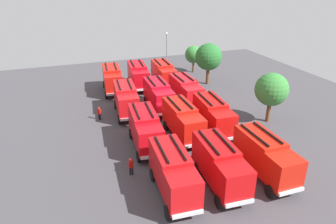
{
  "coord_description": "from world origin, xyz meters",
  "views": [
    {
      "loc": [
        32.08,
        -11.71,
        16.75
      ],
      "look_at": [
        0.0,
        0.0,
        1.4
      ],
      "focal_mm": 33.0,
      "sensor_mm": 36.0,
      "label": 1
    }
  ],
  "objects_px": {
    "firefighter_0": "(233,122)",
    "traffic_cone_0": "(197,101)",
    "fire_truck_9": "(186,90)",
    "fire_truck_3": "(173,172)",
    "fire_truck_7": "(220,164)",
    "tree_0": "(194,55)",
    "fire_truck_8": "(164,73)",
    "firefighter_1": "(99,113)",
    "fire_truck_6": "(183,120)",
    "tree_2": "(272,90)",
    "fire_truck_10": "(213,115)",
    "firefighter_3": "(261,141)",
    "fire_truck_5": "(158,95)",
    "fire_truck_11": "(266,155)",
    "firefighter_2": "(131,166)",
    "fire_truck_4": "(138,75)",
    "fire_truck_1": "(126,99)",
    "fire_truck_0": "(112,78)",
    "lamppost": "(167,50)",
    "tree_1": "(209,57)",
    "fire_truck_2": "(145,128)"
  },
  "relations": [
    {
      "from": "fire_truck_1",
      "to": "fire_truck_8",
      "type": "height_order",
      "value": "same"
    },
    {
      "from": "fire_truck_6",
      "to": "tree_2",
      "type": "distance_m",
      "value": 11.64
    },
    {
      "from": "firefighter_1",
      "to": "fire_truck_11",
      "type": "bearing_deg",
      "value": -95.01
    },
    {
      "from": "fire_truck_10",
      "to": "tree_2",
      "type": "height_order",
      "value": "tree_2"
    },
    {
      "from": "fire_truck_3",
      "to": "fire_truck_9",
      "type": "height_order",
      "value": "same"
    },
    {
      "from": "tree_2",
      "to": "fire_truck_2",
      "type": "bearing_deg",
      "value": -87.23
    },
    {
      "from": "traffic_cone_0",
      "to": "firefighter_2",
      "type": "bearing_deg",
      "value": -43.43
    },
    {
      "from": "fire_truck_5",
      "to": "fire_truck_2",
      "type": "bearing_deg",
      "value": -24.02
    },
    {
      "from": "firefighter_3",
      "to": "lamppost",
      "type": "relative_size",
      "value": 0.22
    },
    {
      "from": "firefighter_3",
      "to": "traffic_cone_0",
      "type": "distance_m",
      "value": 13.74
    },
    {
      "from": "fire_truck_8",
      "to": "firefighter_1",
      "type": "distance_m",
      "value": 14.91
    },
    {
      "from": "fire_truck_10",
      "to": "traffic_cone_0",
      "type": "xyz_separation_m",
      "value": [
        -8.63,
        2.05,
        -1.83
      ]
    },
    {
      "from": "fire_truck_3",
      "to": "fire_truck_10",
      "type": "distance_m",
      "value": 11.98
    },
    {
      "from": "fire_truck_4",
      "to": "traffic_cone_0",
      "type": "bearing_deg",
      "value": 40.19
    },
    {
      "from": "fire_truck_0",
      "to": "fire_truck_4",
      "type": "relative_size",
      "value": 1.0
    },
    {
      "from": "fire_truck_11",
      "to": "firefighter_3",
      "type": "distance_m",
      "value": 5.14
    },
    {
      "from": "fire_truck_10",
      "to": "firefighter_3",
      "type": "height_order",
      "value": "fire_truck_10"
    },
    {
      "from": "traffic_cone_0",
      "to": "fire_truck_9",
      "type": "bearing_deg",
      "value": -84.51
    },
    {
      "from": "firefighter_2",
      "to": "tree_0",
      "type": "xyz_separation_m",
      "value": [
        -27.45,
        18.54,
        2.37
      ]
    },
    {
      "from": "lamppost",
      "to": "fire_truck_7",
      "type": "bearing_deg",
      "value": -12.15
    },
    {
      "from": "fire_truck_2",
      "to": "lamppost",
      "type": "relative_size",
      "value": 1.01
    },
    {
      "from": "fire_truck_7",
      "to": "tree_0",
      "type": "bearing_deg",
      "value": 163.16
    },
    {
      "from": "fire_truck_7",
      "to": "firefighter_0",
      "type": "distance_m",
      "value": 10.94
    },
    {
      "from": "tree_1",
      "to": "lamppost",
      "type": "relative_size",
      "value": 0.91
    },
    {
      "from": "fire_truck_9",
      "to": "lamppost",
      "type": "relative_size",
      "value": 0.99
    },
    {
      "from": "fire_truck_4",
      "to": "fire_truck_7",
      "type": "xyz_separation_m",
      "value": [
        26.54,
        -0.02,
        0.0
      ]
    },
    {
      "from": "fire_truck_9",
      "to": "firefighter_3",
      "type": "bearing_deg",
      "value": 12.65
    },
    {
      "from": "fire_truck_7",
      "to": "traffic_cone_0",
      "type": "relative_size",
      "value": 11.35
    },
    {
      "from": "fire_truck_4",
      "to": "firefighter_1",
      "type": "distance_m",
      "value": 12.46
    },
    {
      "from": "fire_truck_4",
      "to": "tree_1",
      "type": "bearing_deg",
      "value": 85.89
    },
    {
      "from": "fire_truck_5",
      "to": "tree_2",
      "type": "distance_m",
      "value": 14.19
    },
    {
      "from": "fire_truck_10",
      "to": "tree_0",
      "type": "relative_size",
      "value": 1.51
    },
    {
      "from": "fire_truck_9",
      "to": "fire_truck_3",
      "type": "bearing_deg",
      "value": -25.27
    },
    {
      "from": "fire_truck_1",
      "to": "firefighter_3",
      "type": "xyz_separation_m",
      "value": [
        13.31,
        11.22,
        -1.27
      ]
    },
    {
      "from": "fire_truck_10",
      "to": "lamppost",
      "type": "distance_m",
      "value": 24.24
    },
    {
      "from": "firefighter_0",
      "to": "traffic_cone_0",
      "type": "relative_size",
      "value": 2.7
    },
    {
      "from": "fire_truck_0",
      "to": "fire_truck_7",
      "type": "xyz_separation_m",
      "value": [
        26.17,
        4.18,
        0.0
      ]
    },
    {
      "from": "fire_truck_11",
      "to": "fire_truck_0",
      "type": "bearing_deg",
      "value": -161.26
    },
    {
      "from": "firefighter_3",
      "to": "lamppost",
      "type": "xyz_separation_m",
      "value": [
        -29.03,
        -0.03,
        3.35
      ]
    },
    {
      "from": "fire_truck_0",
      "to": "lamppost",
      "type": "distance_m",
      "value": 13.35
    },
    {
      "from": "fire_truck_0",
      "to": "firefighter_0",
      "type": "bearing_deg",
      "value": 37.52
    },
    {
      "from": "tree_2",
      "to": "fire_truck_4",
      "type": "bearing_deg",
      "value": -145.76
    },
    {
      "from": "fire_truck_8",
      "to": "firefighter_0",
      "type": "relative_size",
      "value": 4.19
    },
    {
      "from": "fire_truck_8",
      "to": "fire_truck_9",
      "type": "relative_size",
      "value": 1.01
    },
    {
      "from": "fire_truck_11",
      "to": "tree_2",
      "type": "xyz_separation_m",
      "value": [
        -9.41,
        7.41,
        1.99
      ]
    },
    {
      "from": "fire_truck_11",
      "to": "firefighter_0",
      "type": "xyz_separation_m",
      "value": [
        -8.86,
        2.18,
        -1.17
      ]
    },
    {
      "from": "fire_truck_5",
      "to": "fire_truck_7",
      "type": "height_order",
      "value": "same"
    },
    {
      "from": "lamppost",
      "to": "firefighter_2",
      "type": "bearing_deg",
      "value": -25.56
    },
    {
      "from": "fire_truck_11",
      "to": "firefighter_2",
      "type": "relative_size",
      "value": 4.39
    },
    {
      "from": "fire_truck_11",
      "to": "firefighter_3",
      "type": "xyz_separation_m",
      "value": [
        -4.17,
        2.73,
        -1.27
      ]
    }
  ]
}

